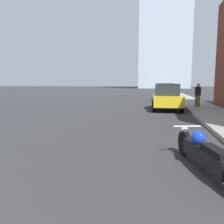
{
  "coord_description": "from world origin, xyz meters",
  "views": [
    {
      "loc": [
        3.03,
        0.74,
        1.64
      ],
      "look_at": [
        1.55,
        7.76,
        0.74
      ],
      "focal_mm": 35.0,
      "sensor_mm": 36.0,
      "label": 1
    }
  ],
  "objects_px": {
    "parked_car_red": "(165,92)",
    "pedestrian": "(198,95)",
    "parked_car_yellow": "(166,97)",
    "motorcycle": "(204,153)"
  },
  "relations": [
    {
      "from": "parked_car_red",
      "to": "pedestrian",
      "type": "height_order",
      "value": "parked_car_red"
    },
    {
      "from": "parked_car_yellow",
      "to": "pedestrian",
      "type": "relative_size",
      "value": 2.53
    },
    {
      "from": "parked_car_red",
      "to": "pedestrian",
      "type": "xyz_separation_m",
      "value": [
        1.91,
        -8.91,
        0.08
      ]
    },
    {
      "from": "pedestrian",
      "to": "parked_car_red",
      "type": "bearing_deg",
      "value": 102.07
    },
    {
      "from": "parked_car_yellow",
      "to": "pedestrian",
      "type": "bearing_deg",
      "value": 24.42
    },
    {
      "from": "motorcycle",
      "to": "parked_car_red",
      "type": "distance_m",
      "value": 20.29
    },
    {
      "from": "parked_car_red",
      "to": "pedestrian",
      "type": "relative_size",
      "value": 2.47
    },
    {
      "from": "parked_car_yellow",
      "to": "parked_car_red",
      "type": "distance_m",
      "value": 9.97
    },
    {
      "from": "motorcycle",
      "to": "parked_car_yellow",
      "type": "height_order",
      "value": "parked_car_yellow"
    },
    {
      "from": "motorcycle",
      "to": "pedestrian",
      "type": "height_order",
      "value": "pedestrian"
    }
  ]
}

